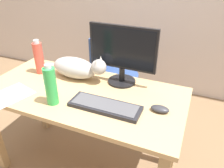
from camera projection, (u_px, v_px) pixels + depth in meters
name	position (u px, v px, depth m)	size (l,w,h in m)	color
ground_plane	(88.00, 165.00, 1.86)	(8.00, 8.00, 0.00)	#846647
desk	(83.00, 105.00, 1.55)	(1.39, 0.68, 0.73)	tan
office_chair	(112.00, 83.00, 2.30)	(0.48, 0.48, 0.90)	black
monitor	(122.00, 53.00, 1.49)	(0.48, 0.20, 0.42)	black
keyboard	(105.00, 106.00, 1.32)	(0.44, 0.15, 0.03)	#232328
cat	(77.00, 67.00, 1.63)	(0.61, 0.21, 0.20)	#B2ADA8
computer_mouse	(160.00, 109.00, 1.29)	(0.11, 0.06, 0.04)	#333338
paper_sheet	(7.00, 96.00, 1.44)	(0.21, 0.30, 0.00)	white
water_bottle	(51.00, 86.00, 1.31)	(0.07, 0.07, 0.26)	green
spray_bottle	(39.00, 58.00, 1.68)	(0.07, 0.07, 0.27)	#D84C3D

